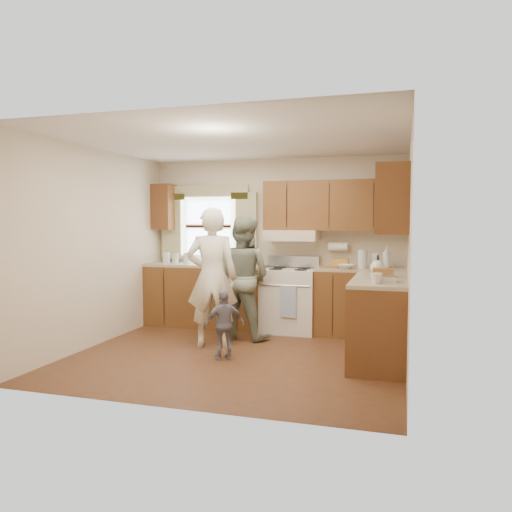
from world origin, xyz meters
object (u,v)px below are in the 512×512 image
(stove, at_px, (290,299))
(woman_left, at_px, (212,277))
(woman_right, at_px, (243,278))
(child, at_px, (224,325))

(stove, height_order, woman_left, woman_left)
(stove, bearing_deg, woman_right, -131.68)
(woman_right, height_order, child, woman_right)
(stove, relative_size, child, 1.34)
(woman_right, xyz_separation_m, child, (0.12, -1.04, -0.42))
(woman_right, relative_size, child, 2.06)
(child, bearing_deg, woman_right, -118.27)
(child, bearing_deg, stove, -138.69)
(woman_left, xyz_separation_m, child, (0.35, -0.50, -0.48))
(stove, distance_m, woman_right, 0.86)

